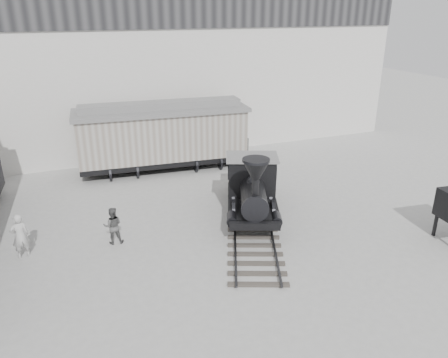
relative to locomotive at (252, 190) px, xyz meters
name	(u,v)px	position (x,y,z in m)	size (l,w,h in m)	color
ground	(260,261)	(-1.36, -3.69, -1.32)	(90.00, 90.00, 0.00)	#9E9E9B
north_wall	(159,69)	(-1.36, 11.29, 4.23)	(34.00, 2.51, 11.00)	silver
locomotive	(252,190)	(0.00, 0.00, 0.00)	(5.92, 10.20, 3.58)	#403833
boxcar	(162,135)	(-2.16, 7.87, 0.85)	(10.33, 4.02, 4.13)	black
visitor_a	(20,236)	(-9.92, 0.11, -0.40)	(0.67, 0.44, 1.85)	silver
visitor_b	(113,226)	(-6.41, -0.14, -0.52)	(0.78, 0.61, 1.61)	#525252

